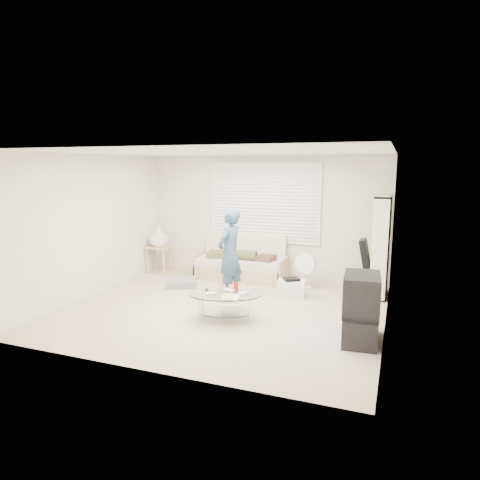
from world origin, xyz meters
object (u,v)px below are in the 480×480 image
at_px(futon_sofa, 241,265).
at_px(bookshelf, 380,247).
at_px(coffee_table, 226,298).
at_px(tv_unit, 361,309).

distance_m(futon_sofa, bookshelf, 2.76).
bearing_deg(coffee_table, tv_unit, -2.61).
bearing_deg(futon_sofa, tv_unit, -42.65).
distance_m(futon_sofa, coffee_table, 2.35).
bearing_deg(tv_unit, coffee_table, 177.39).
bearing_deg(coffee_table, futon_sofa, 104.77).
bearing_deg(bookshelf, futon_sofa, 175.76).
xyz_separation_m(futon_sofa, coffee_table, (0.60, -2.27, 0.03)).
distance_m(tv_unit, coffee_table, 1.97).
xyz_separation_m(bookshelf, tv_unit, (-0.13, -2.16, -0.46)).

